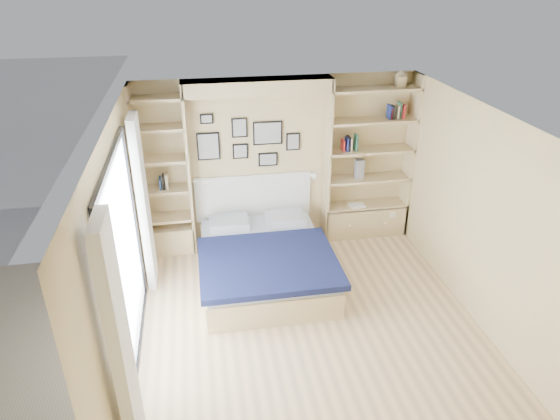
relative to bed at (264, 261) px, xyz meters
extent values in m
plane|color=#DDB884|center=(0.38, -1.10, -0.28)|extent=(4.50, 4.50, 0.00)
plane|color=tan|center=(0.38, 1.15, 0.97)|extent=(4.00, 0.00, 4.00)
plane|color=tan|center=(0.38, -3.35, 0.97)|extent=(4.00, 0.00, 4.00)
plane|color=tan|center=(-1.62, -1.10, 0.97)|extent=(0.00, 4.50, 4.50)
plane|color=tan|center=(2.38, -1.10, 0.97)|extent=(0.00, 4.50, 4.50)
plane|color=white|center=(0.38, -1.10, 2.22)|extent=(4.50, 4.50, 0.00)
cube|color=tan|center=(-0.92, 0.97, 0.97)|extent=(0.04, 0.35, 2.50)
cube|color=tan|center=(1.08, 0.97, 0.97)|extent=(0.04, 0.35, 2.50)
cube|color=tan|center=(0.08, 0.97, 2.12)|extent=(2.00, 0.35, 0.20)
cube|color=tan|center=(2.36, 0.97, 0.97)|extent=(0.04, 0.35, 2.50)
cube|color=tan|center=(-1.60, 0.97, 0.97)|extent=(0.04, 0.35, 2.50)
cube|color=tan|center=(1.73, 0.97, -0.03)|extent=(1.30, 0.35, 0.50)
cube|color=tan|center=(-1.27, 0.97, -0.08)|extent=(0.70, 0.35, 0.40)
cube|color=black|center=(-1.59, -1.10, 1.95)|extent=(0.04, 2.08, 0.06)
cube|color=black|center=(-1.59, -1.10, -0.25)|extent=(0.04, 2.08, 0.06)
cube|color=black|center=(-1.59, -2.12, 0.82)|extent=(0.04, 0.06, 2.20)
cube|color=black|center=(-1.59, -0.08, 0.82)|extent=(0.04, 0.06, 2.20)
cube|color=silver|center=(-1.60, -1.10, 0.84)|extent=(0.01, 2.00, 2.20)
cube|color=white|center=(-1.50, -2.40, 0.87)|extent=(0.10, 0.45, 2.30)
cube|color=white|center=(-1.50, 0.20, 0.87)|extent=(0.10, 0.45, 2.30)
cube|color=tan|center=(1.73, 0.97, 0.22)|extent=(1.30, 0.35, 0.04)
cube|color=tan|center=(1.73, 0.97, 0.67)|extent=(1.30, 0.35, 0.04)
cube|color=tan|center=(1.73, 0.97, 1.12)|extent=(1.30, 0.35, 0.04)
cube|color=tan|center=(1.73, 0.97, 1.57)|extent=(1.30, 0.35, 0.04)
cube|color=tan|center=(1.73, 0.97, 2.02)|extent=(1.30, 0.35, 0.04)
cube|color=tan|center=(-1.27, 0.97, 0.27)|extent=(0.70, 0.35, 0.04)
cube|color=tan|center=(-1.27, 0.97, 0.72)|extent=(0.70, 0.35, 0.04)
cube|color=tan|center=(-1.27, 0.97, 1.17)|extent=(0.70, 0.35, 0.04)
cube|color=tan|center=(-1.27, 0.97, 1.62)|extent=(0.70, 0.35, 0.04)
cube|color=tan|center=(-1.27, 0.97, 2.02)|extent=(0.70, 0.35, 0.04)
cube|color=tan|center=(0.00, -0.01, -0.10)|extent=(1.64, 2.05, 0.36)
cube|color=#A4A8B3|center=(0.00, -0.01, 0.13)|extent=(1.60, 2.01, 0.10)
cube|color=#0F1436|center=(0.00, -0.36, 0.20)|extent=(1.74, 1.44, 0.08)
cube|color=#A4A8B3|center=(-0.41, 0.71, 0.24)|extent=(0.56, 0.41, 0.12)
cube|color=#A4A8B3|center=(0.41, 0.71, 0.24)|extent=(0.56, 0.41, 0.12)
cube|color=white|center=(0.00, 1.12, 0.44)|extent=(1.74, 0.04, 0.70)
cube|color=black|center=(-0.62, 1.12, 1.27)|extent=(0.32, 0.02, 0.40)
cube|color=gray|center=(-0.62, 1.11, 1.27)|extent=(0.28, 0.01, 0.36)
cube|color=black|center=(-0.17, 1.12, 1.52)|extent=(0.22, 0.02, 0.28)
cube|color=gray|center=(-0.17, 1.11, 1.52)|extent=(0.18, 0.01, 0.24)
cube|color=black|center=(-0.17, 1.12, 1.17)|extent=(0.22, 0.02, 0.22)
cube|color=gray|center=(-0.17, 1.11, 1.17)|extent=(0.18, 0.01, 0.18)
cube|color=black|center=(0.23, 1.12, 1.42)|extent=(0.42, 0.02, 0.34)
cube|color=gray|center=(0.23, 1.11, 1.42)|extent=(0.38, 0.01, 0.30)
cube|color=black|center=(0.23, 1.12, 1.02)|extent=(0.28, 0.02, 0.20)
cube|color=gray|center=(0.23, 1.11, 1.02)|extent=(0.24, 0.01, 0.16)
cube|color=black|center=(0.60, 1.12, 1.27)|extent=(0.20, 0.02, 0.26)
cube|color=gray|center=(0.60, 1.11, 1.27)|extent=(0.16, 0.01, 0.22)
cube|color=black|center=(-0.62, 1.12, 1.67)|extent=(0.18, 0.02, 0.14)
cube|color=gray|center=(-0.62, 1.11, 1.67)|extent=(0.14, 0.01, 0.10)
cylinder|color=silver|center=(-0.78, 0.90, 0.84)|extent=(0.20, 0.02, 0.02)
cone|color=white|center=(-0.68, 0.90, 0.82)|extent=(0.13, 0.12, 0.15)
cylinder|color=silver|center=(0.94, 0.90, 0.84)|extent=(0.20, 0.02, 0.02)
cone|color=white|center=(0.84, 0.90, 0.82)|extent=(0.13, 0.12, 0.15)
cube|color=#A51E1E|center=(1.31, 0.97, 1.22)|extent=(0.02, 0.15, 0.16)
cube|color=navy|center=(1.37, 0.97, 1.24)|extent=(0.03, 0.15, 0.20)
cube|color=black|center=(1.39, 0.97, 1.25)|extent=(0.03, 0.15, 0.22)
cube|color=beige|center=(1.41, 0.97, 1.24)|extent=(0.04, 0.15, 0.19)
cube|color=#26593F|center=(1.50, 0.97, 1.26)|extent=(0.03, 0.15, 0.23)
cube|color=#A51E1E|center=(1.98, 0.97, 1.67)|extent=(0.02, 0.15, 0.16)
cube|color=navy|center=(1.97, 0.97, 1.69)|extent=(0.03, 0.15, 0.20)
cube|color=black|center=(2.02, 0.97, 1.69)|extent=(0.03, 0.15, 0.18)
cube|color=tan|center=(2.09, 0.97, 1.69)|extent=(0.04, 0.15, 0.19)
cube|color=#26593F|center=(2.11, 0.97, 1.71)|extent=(0.03, 0.15, 0.23)
cube|color=#A51E1E|center=(2.17, 0.97, 1.69)|extent=(0.03, 0.15, 0.20)
cube|color=navy|center=(-1.33, 0.97, 0.83)|extent=(0.02, 0.15, 0.17)
cube|color=black|center=(-1.28, 0.97, 0.84)|extent=(0.03, 0.15, 0.20)
cube|color=#BFB28C|center=(-1.23, 0.97, 0.85)|extent=(0.03, 0.15, 0.22)
cube|color=tan|center=(2.09, 0.97, 2.12)|extent=(0.13, 0.13, 0.15)
cone|color=tan|center=(2.09, 0.97, 2.23)|extent=(0.20, 0.20, 0.08)
cube|color=slate|center=(1.58, 0.97, 0.84)|extent=(0.12, 0.12, 0.30)
cube|color=white|center=(1.58, 0.92, 0.26)|extent=(0.22, 0.16, 0.03)
camera|label=1|loc=(-0.77, -5.65, 3.63)|focal=32.00mm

